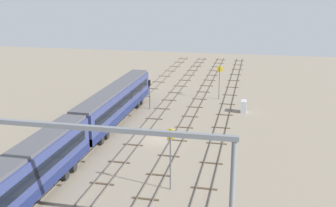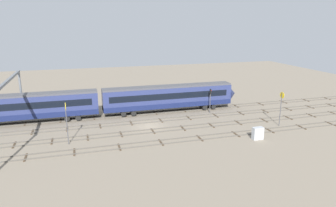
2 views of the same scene
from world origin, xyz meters
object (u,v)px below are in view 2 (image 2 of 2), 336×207
speed_sign_far_trackside (66,117)px  speed_sign_near_foreground (281,104)px  train (26,108)px  overhead_gantry (7,95)px  signal_light_trackside_departure (210,97)px  relay_cabinet (258,133)px

speed_sign_far_trackside → speed_sign_near_foreground: bearing=-2.4°
train → overhead_gantry: (-1.01, -7.15, 3.83)m
signal_light_trackside_departure → relay_cabinet: size_ratio=2.52×
speed_sign_near_foreground → overhead_gantry: bearing=172.2°
speed_sign_far_trackside → relay_cabinet: (25.85, -5.63, -2.99)m
speed_sign_near_foreground → signal_light_trackside_departure: speed_sign_near_foreground is taller
train → speed_sign_near_foreground: speed_sign_near_foreground is taller
overhead_gantry → speed_sign_far_trackside: bearing=-28.6°
overhead_gantry → signal_light_trackside_departure: bearing=7.5°
train → speed_sign_near_foreground: size_ratio=13.54×
overhead_gantry → relay_cabinet: 35.29m
relay_cabinet → train: bearing=152.4°
train → signal_light_trackside_departure: 31.40m
speed_sign_near_foreground → speed_sign_far_trackside: speed_sign_far_trackside is taller
speed_sign_near_foreground → signal_light_trackside_departure: size_ratio=1.24×
overhead_gantry → relay_cabinet: (33.45, -9.78, -5.59)m
speed_sign_far_trackside → relay_cabinet: size_ratio=3.31×
train → relay_cabinet: (32.44, -16.93, -1.77)m
relay_cabinet → speed_sign_far_trackside: bearing=167.7°
overhead_gantry → speed_sign_far_trackside: (7.60, -4.15, -2.60)m
speed_sign_far_trackside → signal_light_trackside_departure: size_ratio=1.32×
speed_sign_near_foreground → signal_light_trackside_departure: (-7.84, 9.76, -0.72)m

